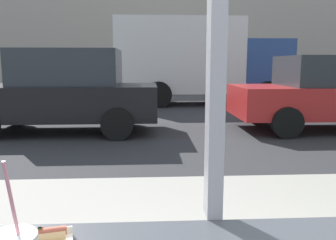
{
  "coord_description": "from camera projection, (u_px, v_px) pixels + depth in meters",
  "views": [
    {
      "loc": [
        -0.21,
        -0.99,
        1.49
      ],
      "look_at": [
        -0.05,
        1.94,
        1.01
      ],
      "focal_mm": 36.77,
      "sensor_mm": 36.0,
      "label": 1
    }
  ],
  "objects": [
    {
      "name": "ground_plane",
      "position": [
        157.0,
        121.0,
        9.11
      ],
      "size": [
        60.0,
        60.0,
        0.0
      ],
      "primitive_type": "plane",
      "color": "#2D2D30"
    },
    {
      "name": "parked_car_black",
      "position": [
        63.0,
        91.0,
        7.44
      ],
      "size": [
        4.16,
        1.94,
        1.79
      ],
      "color": "black",
      "rests_on": "ground"
    },
    {
      "name": "hotdog_tray_far",
      "position": [
        26.0,
        240.0,
        0.93
      ],
      "size": [
        0.25,
        0.14,
        0.05
      ],
      "color": "silver",
      "rests_on": "window_counter"
    },
    {
      "name": "box_truck",
      "position": [
        197.0,
        59.0,
        12.69
      ],
      "size": [
        6.26,
        2.44,
        3.08
      ],
      "color": "silver",
      "rests_on": "ground"
    },
    {
      "name": "parked_car_red",
      "position": [
        332.0,
        92.0,
        7.77
      ],
      "size": [
        4.37,
        2.0,
        1.67
      ],
      "color": "red",
      "rests_on": "ground"
    },
    {
      "name": "building_facade_far",
      "position": [
        152.0,
        34.0,
        20.45
      ],
      "size": [
        28.0,
        1.2,
        6.46
      ],
      "primitive_type": "cube",
      "color": "#A89E8E",
      "rests_on": "ground"
    }
  ]
}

